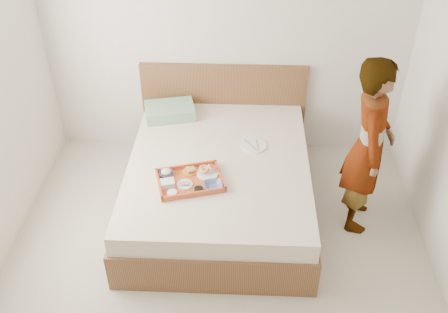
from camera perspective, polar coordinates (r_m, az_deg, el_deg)
ground at (r=4.09m, az=-1.01°, el=-14.99°), size 3.50×4.00×0.01m
wall_back at (r=4.91m, az=0.23°, el=13.89°), size 3.50×0.01×2.60m
bed at (r=4.60m, az=-0.57°, el=-3.08°), size 1.65×2.00×0.53m
headboard at (r=5.27m, az=-0.03°, el=5.48°), size 1.65×0.06×0.95m
pillow at (r=5.02m, az=-6.03°, el=5.05°), size 0.53×0.42×0.11m
tray at (r=4.20m, az=-3.78°, el=-2.64°), size 0.61×0.51×0.05m
prawn_plate at (r=4.26m, az=-1.83°, el=-1.89°), size 0.22×0.22×0.01m
navy_bowl_big at (r=4.12m, az=-1.20°, el=-3.23°), size 0.18×0.18×0.04m
sauce_dish at (r=4.09m, az=-2.84°, el=-3.70°), size 0.09×0.09×0.03m
meat_plate at (r=4.16m, az=-4.39°, el=-3.12°), size 0.16×0.16×0.01m
bread_plate at (r=4.29m, az=-3.81°, el=-1.66°), size 0.16×0.16×0.01m
salad_bowl at (r=4.27m, az=-6.41°, el=-1.89°), size 0.14×0.14×0.04m
plastic_tub at (r=4.16m, az=-6.28°, el=-2.97°), size 0.13×0.12×0.05m
cheese_round at (r=4.08m, az=-5.77°, el=-4.05°), size 0.09×0.09×0.03m
dinner_plate at (r=4.61m, az=3.32°, el=1.21°), size 0.29×0.29×0.01m
person at (r=4.32m, az=15.74°, el=1.05°), size 0.46×0.63×1.57m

